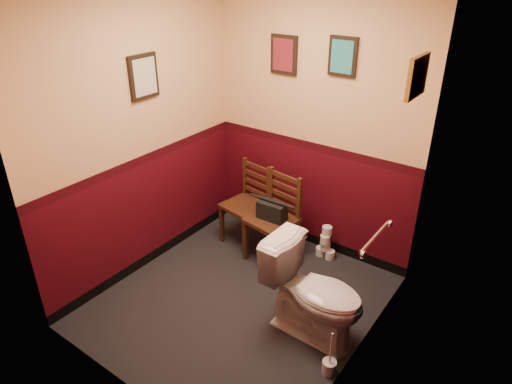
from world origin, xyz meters
TOP-DOWN VIEW (x-y plane):
  - floor at (0.00, 0.00)m, footprint 2.20×2.40m
  - wall_back at (0.00, 1.20)m, footprint 2.20×0.00m
  - wall_front at (0.00, -1.20)m, footprint 2.20×0.00m
  - wall_left at (-1.10, 0.00)m, footprint 0.00×2.40m
  - wall_right at (1.10, 0.00)m, footprint 0.00×2.40m
  - grab_bar at (1.07, 0.25)m, footprint 0.05×0.56m
  - framed_print_back_a at (-0.35, 1.18)m, footprint 0.28×0.04m
  - framed_print_back_b at (0.25, 1.18)m, footprint 0.26×0.04m
  - framed_print_left at (-1.08, 0.10)m, footprint 0.04×0.30m
  - framed_print_right at (1.08, 0.60)m, footprint 0.04×0.34m
  - toilet at (0.72, 0.04)m, footprint 0.84×0.48m
  - toilet_brush at (1.03, -0.24)m, footprint 0.11×0.11m
  - chair_left at (-0.54, 0.85)m, footprint 0.47×0.47m
  - chair_right at (-0.13, 0.74)m, footprint 0.49×0.49m
  - handbag at (-0.13, 0.70)m, footprint 0.29×0.15m
  - tp_stack at (0.30, 1.05)m, footprint 0.21×0.13m

SIDE VIEW (x-z plane):
  - floor at x=0.00m, z-range 0.00..0.00m
  - toilet_brush at x=1.03m, z-range -0.13..0.26m
  - tp_stack at x=0.30m, z-range -0.03..0.33m
  - toilet at x=0.72m, z-range 0.00..0.81m
  - chair_left at x=-0.54m, z-range 0.00..0.88m
  - chair_right at x=-0.13m, z-range 0.00..0.91m
  - handbag at x=-0.13m, z-range 0.46..0.67m
  - grab_bar at x=1.07m, z-range 0.92..0.98m
  - wall_back at x=0.00m, z-range 0.00..2.70m
  - wall_front at x=0.00m, z-range 0.00..2.70m
  - wall_left at x=-1.10m, z-range 0.00..2.70m
  - wall_right at x=1.10m, z-range 0.00..2.70m
  - framed_print_left at x=-1.08m, z-range 1.66..2.04m
  - framed_print_back_a at x=-0.35m, z-range 1.77..2.13m
  - framed_print_back_b at x=0.25m, z-range 1.83..2.17m
  - framed_print_right at x=1.08m, z-range 1.91..2.19m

